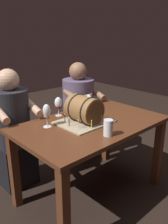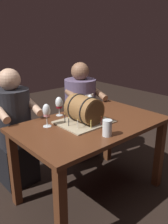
% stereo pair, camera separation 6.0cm
% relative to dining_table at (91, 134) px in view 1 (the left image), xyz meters
% --- Properties ---
extents(ground_plane, '(8.00, 8.00, 0.00)m').
position_rel_dining_table_xyz_m(ground_plane, '(0.00, 0.00, -0.63)').
color(ground_plane, black).
extents(dining_table, '(1.34, 0.82, 0.75)m').
position_rel_dining_table_xyz_m(dining_table, '(0.00, 0.00, 0.00)').
color(dining_table, '#562D19').
rests_on(dining_table, ground).
extents(barrel_cake, '(0.45, 0.38, 0.25)m').
position_rel_dining_table_xyz_m(barrel_cake, '(-0.05, 0.04, 0.23)').
color(barrel_cake, tan).
rests_on(barrel_cake, dining_table).
extents(wine_glass_rose, '(0.07, 0.07, 0.20)m').
position_rel_dining_table_xyz_m(wine_glass_rose, '(-0.35, 0.18, 0.25)').
color(wine_glass_rose, white).
rests_on(wine_glass_rose, dining_table).
extents(wine_glass_amber, '(0.07, 0.07, 0.18)m').
position_rel_dining_table_xyz_m(wine_glass_amber, '(0.20, 0.23, 0.23)').
color(wine_glass_amber, white).
rests_on(wine_glass_amber, dining_table).
extents(wine_glass_empty, '(0.07, 0.07, 0.18)m').
position_rel_dining_table_xyz_m(wine_glass_empty, '(0.06, 0.33, 0.24)').
color(wine_glass_empty, white).
rests_on(wine_glass_empty, dining_table).
extents(wine_glass_red, '(0.07, 0.07, 0.19)m').
position_rel_dining_table_xyz_m(wine_glass_red, '(-0.11, 0.34, 0.24)').
color(wine_glass_red, white).
rests_on(wine_glass_red, dining_table).
extents(beer_pint, '(0.07, 0.07, 0.13)m').
position_rel_dining_table_xyz_m(beer_pint, '(-0.11, -0.29, 0.18)').
color(beer_pint, white).
rests_on(beer_pint, dining_table).
extents(menu_card, '(0.11, 0.02, 0.16)m').
position_rel_dining_table_xyz_m(menu_card, '(0.24, 0.30, 0.20)').
color(menu_card, silver).
rests_on(menu_card, dining_table).
extents(person_seated_left, '(0.40, 0.49, 1.20)m').
position_rel_dining_table_xyz_m(person_seated_left, '(-0.43, 0.66, -0.07)').
color(person_seated_left, black).
rests_on(person_seated_left, ground).
extents(person_seated_right, '(0.46, 0.53, 1.19)m').
position_rel_dining_table_xyz_m(person_seated_right, '(0.43, 0.66, -0.07)').
color(person_seated_right, '#372D40').
rests_on(person_seated_right, ground).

